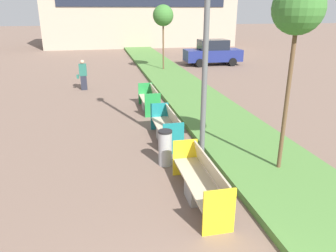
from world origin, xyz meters
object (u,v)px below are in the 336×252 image
(sapling_tree_near, at_px, (298,11))
(sapling_tree_far, at_px, (163,16))
(bench_green_frame, at_px, (150,101))
(bench_yellow_frame, at_px, (201,184))
(litter_bin, at_px, (165,148))
(street_lamp_post, at_px, (207,5))
(bench_teal_frame, at_px, (167,129))
(parked_car_distant, at_px, (213,53))
(pedestrian_walking, at_px, (83,75))

(sapling_tree_near, bearing_deg, sapling_tree_far, 90.00)
(bench_green_frame, height_order, sapling_tree_far, sapling_tree_far)
(bench_yellow_frame, bearing_deg, litter_bin, 102.66)
(litter_bin, bearing_deg, bench_yellow_frame, -77.34)
(bench_yellow_frame, height_order, street_lamp_post, street_lamp_post)
(bench_yellow_frame, bearing_deg, street_lamp_post, 71.75)
(litter_bin, height_order, sapling_tree_far, sapling_tree_far)
(bench_teal_frame, height_order, parked_car_distant, parked_car_distant)
(sapling_tree_near, relative_size, pedestrian_walking, 2.94)
(litter_bin, height_order, pedestrian_walking, pedestrian_walking)
(bench_yellow_frame, bearing_deg, bench_teal_frame, 90.05)
(bench_green_frame, bearing_deg, pedestrian_walking, 122.77)
(bench_green_frame, bearing_deg, bench_yellow_frame, -89.95)
(bench_yellow_frame, height_order, bench_teal_frame, same)
(sapling_tree_near, bearing_deg, bench_teal_frame, 129.45)
(sapling_tree_near, bearing_deg, bench_green_frame, 110.32)
(bench_yellow_frame, distance_m, parked_car_distant, 18.86)
(bench_teal_frame, height_order, pedestrian_walking, pedestrian_walking)
(pedestrian_walking, xyz_separation_m, parked_car_distant, (9.29, 6.37, 0.14))
(bench_teal_frame, relative_size, sapling_tree_near, 0.48)
(bench_teal_frame, relative_size, bench_green_frame, 1.10)
(bench_green_frame, bearing_deg, street_lamp_post, -83.22)
(bench_yellow_frame, height_order, sapling_tree_near, sapling_tree_near)
(bench_green_frame, bearing_deg, sapling_tree_far, 74.99)
(bench_yellow_frame, xyz_separation_m, sapling_tree_near, (2.31, 0.75, 3.56))
(bench_yellow_frame, relative_size, sapling_tree_near, 0.54)
(bench_teal_frame, bearing_deg, pedestrian_walking, 109.73)
(sapling_tree_far, bearing_deg, pedestrian_walking, -139.78)
(parked_car_distant, bearing_deg, bench_teal_frame, -113.08)
(street_lamp_post, height_order, sapling_tree_near, street_lamp_post)
(bench_teal_frame, relative_size, pedestrian_walking, 1.41)
(bench_yellow_frame, xyz_separation_m, litter_bin, (-0.42, 1.85, 0.12))
(bench_yellow_frame, bearing_deg, sapling_tree_far, 81.60)
(sapling_tree_near, height_order, sapling_tree_far, sapling_tree_near)
(pedestrian_walking, bearing_deg, bench_yellow_frame, -76.17)
(litter_bin, height_order, street_lamp_post, street_lamp_post)
(bench_green_frame, relative_size, street_lamp_post, 0.27)
(bench_green_frame, xyz_separation_m, street_lamp_post, (0.61, -5.16, 3.70))
(bench_teal_frame, bearing_deg, bench_green_frame, 90.04)
(street_lamp_post, xyz_separation_m, sapling_tree_far, (1.70, 13.79, -0.49))
(sapling_tree_near, bearing_deg, pedestrian_walking, 115.74)
(street_lamp_post, relative_size, pedestrian_walking, 4.75)
(sapling_tree_near, relative_size, parked_car_distant, 1.07)
(bench_green_frame, bearing_deg, parked_car_distant, 58.67)
(bench_yellow_frame, height_order, parked_car_distant, parked_car_distant)
(sapling_tree_near, bearing_deg, parked_car_distant, 76.10)
(sapling_tree_near, distance_m, sapling_tree_far, 14.89)
(bench_green_frame, xyz_separation_m, parked_car_distant, (6.51, 10.69, 0.55))
(bench_yellow_frame, distance_m, litter_bin, 1.90)
(bench_teal_frame, relative_size, parked_car_distant, 0.51)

